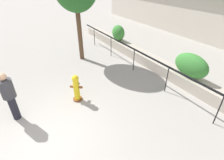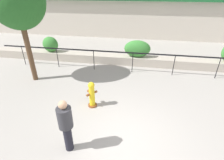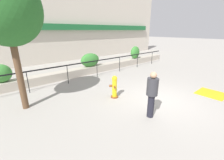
{
  "view_description": "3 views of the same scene",
  "coord_description": "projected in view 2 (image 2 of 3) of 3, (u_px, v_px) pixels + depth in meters",
  "views": [
    {
      "loc": [
        3.92,
        -0.07,
        4.2
      ],
      "look_at": [
        -0.98,
        2.94,
        0.66
      ],
      "focal_mm": 28.0,
      "sensor_mm": 36.0,
      "label": 1
    },
    {
      "loc": [
        0.34,
        -3.82,
        4.33
      ],
      "look_at": [
        -0.8,
        2.98,
        0.48
      ],
      "focal_mm": 28.0,
      "sensor_mm": 36.0,
      "label": 2
    },
    {
      "loc": [
        -5.78,
        -3.26,
        3.07
      ],
      "look_at": [
        -1.02,
        2.18,
        0.66
      ],
      "focal_mm": 24.0,
      "sensor_mm": 36.0,
      "label": 3
    }
  ],
  "objects": [
    {
      "name": "street_tree",
      "position": [
        17.0,
        0.0,
        7.16
      ],
      "size": [
        2.36,
        2.12,
        4.98
      ],
      "color": "brown",
      "rests_on": "ground"
    },
    {
      "name": "fence_railing_segment",
      "position": [
        133.0,
        55.0,
        9.17
      ],
      "size": [
        15.0,
        0.05,
        1.15
      ],
      "color": "black",
      "rests_on": "ground"
    },
    {
      "name": "planter_wall_low",
      "position": [
        133.0,
        60.0,
        10.5
      ],
      "size": [
        18.0,
        0.7,
        0.5
      ],
      "primitive_type": "cube",
      "color": "#ADA393",
      "rests_on": "ground"
    },
    {
      "name": "hedge_bush_1",
      "position": [
        137.0,
        49.0,
        10.11
      ],
      "size": [
        1.51,
        0.7,
        0.98
      ],
      "primitive_type": "ellipsoid",
      "color": "#387F33",
      "rests_on": "planter_wall_low"
    },
    {
      "name": "ground_plane",
      "position": [
        121.0,
        141.0,
        5.45
      ],
      "size": [
        120.0,
        120.0,
        0.0
      ],
      "primitive_type": "plane",
      "color": "#9E9991"
    },
    {
      "name": "hedge_bush_0",
      "position": [
        50.0,
        44.0,
        10.89
      ],
      "size": [
        0.98,
        0.69,
        0.94
      ],
      "primitive_type": "ellipsoid",
      "color": "#387F33",
      "rests_on": "planter_wall_low"
    },
    {
      "name": "pedestrian",
      "position": [
        66.0,
        123.0,
        4.74
      ],
      "size": [
        0.45,
        0.45,
        1.73
      ],
      "color": "black",
      "rests_on": "ground"
    },
    {
      "name": "fire_hydrant",
      "position": [
        92.0,
        94.0,
        6.76
      ],
      "size": [
        0.5,
        0.5,
        1.08
      ],
      "color": "brown",
      "rests_on": "ground"
    }
  ]
}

